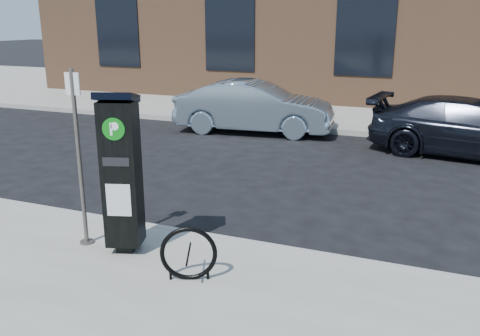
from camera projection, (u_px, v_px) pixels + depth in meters
The scene contains 9 objects.
ground at pixel (226, 247), 7.33m from camera, with size 120.00×120.00×0.00m, color black.
sidewalk_far at pixel (368, 101), 19.78m from camera, with size 60.00×12.00×0.15m, color gray.
curb_near at pixel (226, 242), 7.29m from camera, with size 60.00×0.12×0.16m, color #9E9B93.
curb_far at pixel (338, 132), 14.45m from camera, with size 60.00×0.12×0.16m, color #9E9B93.
parking_kiosk at pixel (121, 172), 6.57m from camera, with size 0.61×0.57×2.17m.
sign_pole at pixel (79, 161), 6.77m from camera, with size 0.21×0.19×2.41m.
bike_rack at pixel (189, 254), 6.02m from camera, with size 0.65×0.32×0.68m.
car_silver at pixel (254, 107), 14.54m from camera, with size 1.56×4.48×1.48m, color #8095A3.
car_dark at pixel (472, 128), 11.98m from camera, with size 1.92×4.73×1.37m, color black.
Camera 1 is at (2.68, -6.16, 3.16)m, focal length 38.00 mm.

